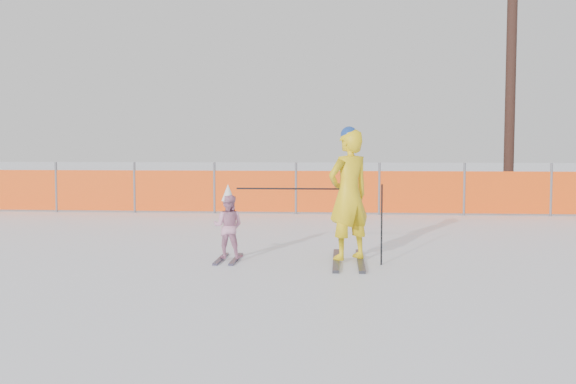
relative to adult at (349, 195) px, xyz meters
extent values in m
plane|color=white|center=(-0.84, -0.71, -0.95)|extent=(120.00, 120.00, 0.00)
cube|color=black|center=(-0.17, 0.00, -0.93)|extent=(0.09, 1.73, 0.04)
cube|color=black|center=(0.17, 0.00, -0.93)|extent=(0.09, 1.73, 0.04)
imported|color=yellow|center=(0.00, 0.00, 0.00)|extent=(0.79, 0.75, 1.82)
sphere|color=navy|center=(0.00, 0.00, 0.84)|extent=(0.24, 0.24, 0.24)
cube|color=black|center=(-1.83, 0.01, -0.94)|extent=(0.09, 0.91, 0.03)
cube|color=black|center=(-1.61, 0.01, -0.94)|extent=(0.09, 0.91, 0.03)
imported|color=pink|center=(-1.72, 0.01, -0.46)|extent=(0.47, 0.38, 0.91)
cone|color=white|center=(-1.72, 0.01, 0.02)|extent=(0.19, 0.19, 0.24)
cylinder|color=black|center=(0.45, -0.20, -0.39)|extent=(0.02, 0.02, 1.11)
cylinder|color=black|center=(-0.86, 0.00, 0.08)|extent=(1.47, 0.03, 0.02)
cylinder|color=#595960|center=(-7.18, 6.42, -0.33)|extent=(0.06, 0.06, 1.25)
cylinder|color=#595960|center=(-5.18, 6.42, -0.33)|extent=(0.06, 0.06, 1.25)
cylinder|color=#595960|center=(-3.18, 6.42, -0.33)|extent=(0.06, 0.06, 1.25)
cylinder|color=#595960|center=(-1.18, 6.42, -0.33)|extent=(0.06, 0.06, 1.25)
cylinder|color=#595960|center=(0.82, 6.42, -0.33)|extent=(0.06, 0.06, 1.25)
cylinder|color=#595960|center=(2.82, 6.42, -0.33)|extent=(0.06, 0.06, 1.25)
cylinder|color=#595960|center=(4.82, 6.42, -0.33)|extent=(0.06, 0.06, 1.25)
cube|color=#FF4E0D|center=(-2.60, 6.42, -0.40)|extent=(17.16, 0.03, 1.00)
cylinder|color=#321D16|center=(4.62, 9.50, 2.25)|extent=(0.28, 0.28, 6.39)
camera|label=1|loc=(-0.13, -9.01, 0.67)|focal=40.00mm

